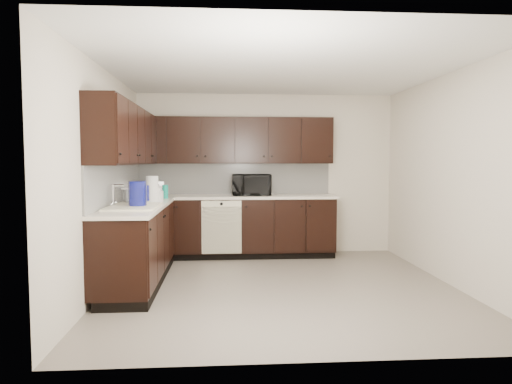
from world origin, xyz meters
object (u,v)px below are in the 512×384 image
(toaster_oven, at_px, (151,188))
(blue_pitcher, at_px, (137,194))
(storage_bin, at_px, (143,195))
(microwave, at_px, (251,185))
(sink, at_px, (133,213))

(toaster_oven, distance_m, blue_pitcher, 1.73)
(toaster_oven, height_order, storage_bin, toaster_oven)
(microwave, height_order, blue_pitcher, microwave)
(storage_bin, height_order, blue_pitcher, blue_pitcher)
(sink, xyz_separation_m, toaster_oven, (-0.07, 1.75, 0.17))
(storage_bin, xyz_separation_m, blue_pitcher, (0.08, -0.76, 0.06))
(sink, height_order, toaster_oven, sink)
(toaster_oven, relative_size, blue_pitcher, 1.16)
(toaster_oven, xyz_separation_m, storage_bin, (0.04, -0.96, -0.02))
(storage_bin, bearing_deg, toaster_oven, 92.27)
(sink, height_order, microwave, microwave)
(blue_pitcher, bearing_deg, microwave, 67.69)
(storage_bin, relative_size, blue_pitcher, 1.51)
(toaster_oven, xyz_separation_m, blue_pitcher, (0.12, -1.72, 0.04))
(microwave, height_order, toaster_oven, microwave)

